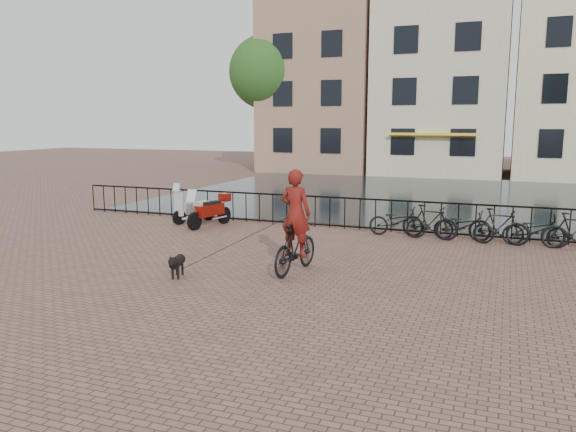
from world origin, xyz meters
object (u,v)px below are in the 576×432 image
(cyclist, at_px, (296,227))
(motorcycle, at_px, (210,207))
(dog, at_px, (177,265))
(scooter, at_px, (194,202))

(cyclist, xyz_separation_m, motorcycle, (-4.60, 4.27, -0.38))
(cyclist, distance_m, motorcycle, 6.29)
(dog, height_order, motorcycle, motorcycle)
(motorcycle, height_order, scooter, scooter)
(cyclist, relative_size, motorcycle, 1.44)
(cyclist, relative_size, scooter, 1.74)
(cyclist, height_order, scooter, cyclist)
(dog, bearing_deg, scooter, 100.28)
(dog, distance_m, scooter, 6.92)
(scooter, bearing_deg, dog, -39.60)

